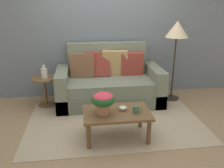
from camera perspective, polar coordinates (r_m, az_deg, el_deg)
name	(u,v)px	position (r m, az deg, el deg)	size (l,w,h in m)	color
ground_plane	(114,119)	(3.95, 0.51, -8.48)	(14.00, 14.00, 0.00)	#997A56
wall_back	(105,27)	(4.74, -1.63, 13.58)	(6.40, 0.12, 2.73)	slate
area_rug	(115,121)	(3.88, 0.66, -8.89)	(2.75, 1.76, 0.01)	tan
couch	(109,84)	(4.49, -0.75, 0.08)	(1.93, 0.94, 1.09)	#626B59
coffee_table	(117,116)	(3.31, 1.14, -7.60)	(0.92, 0.58, 0.40)	brown
side_table	(45,86)	(4.46, -15.90, -0.56)	(0.46, 0.46, 0.55)	brown
floor_lamp	(177,33)	(4.54, 15.30, 11.63)	(0.42, 0.42, 1.51)	#2D2823
potted_plant	(103,100)	(3.16, -2.16, -3.98)	(0.31, 0.31, 0.30)	#A36B4C
coffee_mug	(136,109)	(3.25, 5.82, -6.09)	(0.13, 0.09, 0.10)	#3D664C
snack_bowl	(123,108)	(3.32, 2.61, -5.75)	(0.11, 0.11, 0.06)	silver
table_vase	(44,73)	(4.37, -15.98, 2.64)	(0.11, 0.11, 0.23)	silver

